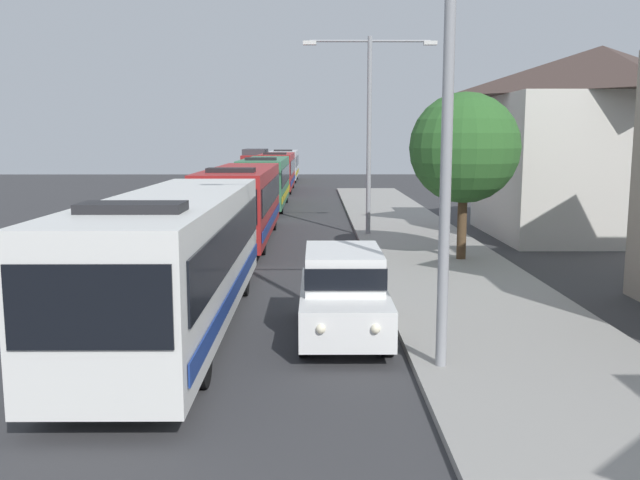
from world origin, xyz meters
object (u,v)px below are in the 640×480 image
at_px(bus_lead, 177,255).
at_px(bus_fourth_in_line, 277,170).
at_px(bus_middle, 266,180).
at_px(roadside_tree, 464,148).
at_px(bus_second_in_line, 242,201).
at_px(streetlamp_near, 448,80).
at_px(bus_rear, 285,164).
at_px(box_truck_oncoming, 255,163).
at_px(streetlamp_mid, 369,115).
at_px(white_suv, 343,289).

relative_size(bus_lead, bus_fourth_in_line, 1.05).
relative_size(bus_middle, roadside_tree, 2.05).
xyz_separation_m(bus_second_in_line, streetlamp_near, (5.40, -16.58, 3.58)).
bearing_deg(bus_rear, bus_middle, -90.00).
bearing_deg(bus_middle, box_truck_oncoming, 96.21).
xyz_separation_m(bus_middle, bus_fourth_in_line, (-0.00, 13.56, -0.00)).
relative_size(bus_rear, roadside_tree, 1.86).
bearing_deg(streetlamp_near, bus_second_in_line, 108.03).
height_order(bus_lead, streetlamp_near, streetlamp_near).
xyz_separation_m(bus_fourth_in_line, streetlamp_near, (5.40, -43.95, 3.59)).
bearing_deg(streetlamp_mid, bus_fourth_in_line, 101.55).
distance_m(bus_fourth_in_line, roadside_tree, 33.80).
height_order(bus_fourth_in_line, streetlamp_near, streetlamp_near).
xyz_separation_m(bus_lead, bus_middle, (-0.00, 27.38, -0.00)).
height_order(bus_second_in_line, bus_middle, same).
distance_m(bus_second_in_line, streetlamp_mid, 6.54).
relative_size(bus_second_in_line, white_suv, 2.60).
bearing_deg(streetlamp_mid, bus_middle, 112.77).
distance_m(bus_second_in_line, bus_middle, 13.80).
xyz_separation_m(streetlamp_near, roadside_tree, (2.75, 11.23, -1.32)).
distance_m(bus_lead, white_suv, 3.80).
bearing_deg(bus_middle, bus_second_in_line, -90.00).
xyz_separation_m(bus_second_in_line, bus_rear, (-0.00, 40.45, -0.00)).
bearing_deg(bus_rear, bus_lead, -90.00).
relative_size(bus_rear, white_suv, 2.33).
bearing_deg(roadside_tree, streetlamp_mid, 113.54).
distance_m(bus_rear, white_suv, 54.72).
xyz_separation_m(bus_lead, streetlamp_near, (5.40, -3.01, 3.58)).
bearing_deg(box_truck_oncoming, bus_second_in_line, -85.72).
height_order(bus_lead, bus_fourth_in_line, same).
height_order(white_suv, roadside_tree, roadside_tree).
height_order(box_truck_oncoming, streetlamp_near, streetlamp_near).
relative_size(bus_fourth_in_line, bus_rear, 1.08).
bearing_deg(streetlamp_near, streetlamp_mid, 90.00).
relative_size(bus_middle, bus_fourth_in_line, 1.02).
bearing_deg(box_truck_oncoming, white_suv, -83.15).
height_order(bus_fourth_in_line, roadside_tree, roadside_tree).
height_order(bus_fourth_in_line, white_suv, bus_fourth_in_line).
bearing_deg(bus_middle, bus_lead, -90.00).
distance_m(streetlamp_near, streetlamp_mid, 17.53).
xyz_separation_m(bus_lead, bus_second_in_line, (-0.00, 13.58, -0.00)).
xyz_separation_m(bus_middle, streetlamp_mid, (5.40, -12.86, 3.56)).
height_order(bus_rear, streetlamp_near, streetlamp_near).
xyz_separation_m(bus_second_in_line, roadside_tree, (8.14, -5.36, 2.26)).
bearing_deg(bus_rear, bus_second_in_line, -90.00).
relative_size(bus_lead, white_suv, 2.65).
distance_m(white_suv, box_truck_oncoming, 58.69).
bearing_deg(bus_fourth_in_line, roadside_tree, -76.03).
bearing_deg(bus_lead, streetlamp_near, -29.11).
xyz_separation_m(bus_middle, white_suv, (3.70, -27.95, -0.66)).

